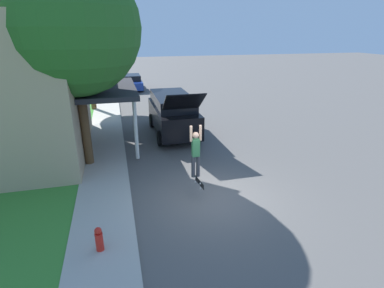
{
  "coord_description": "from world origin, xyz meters",
  "views": [
    {
      "loc": [
        -2.92,
        -8.51,
        5.36
      ],
      "look_at": [
        -0.18,
        2.08,
        1.21
      ],
      "focal_mm": 28.0,
      "sensor_mm": 36.0,
      "label": 1
    }
  ],
  "objects": [
    {
      "name": "sidewalk",
      "position": [
        -3.6,
        6.0,
        0.05
      ],
      "size": [
        1.8,
        80.0,
        0.1
      ],
      "color": "#ADA89E",
      "rests_on": "ground_plane"
    },
    {
      "name": "skateboarder",
      "position": [
        -0.47,
        0.48,
        1.57
      ],
      "size": [
        0.41,
        0.21,
        1.85
      ],
      "color": "#38383D",
      "rests_on": "ground_plane"
    },
    {
      "name": "lawn_tree_near",
      "position": [
        -4.23,
        3.84,
        5.46
      ],
      "size": [
        5.02,
        5.02,
        7.9
      ],
      "color": "brown",
      "rests_on": "lawn"
    },
    {
      "name": "fire_hydrant",
      "position": [
        -3.64,
        -1.9,
        0.43
      ],
      "size": [
        0.2,
        0.2,
        0.67
      ],
      "color": "red",
      "rests_on": "sidewalk"
    },
    {
      "name": "ground_plane",
      "position": [
        0.0,
        0.0,
        0.0
      ],
      "size": [
        120.0,
        120.0,
        0.0
      ],
      "primitive_type": "plane",
      "color": "#54514F"
    },
    {
      "name": "car_down_street",
      "position": [
        -1.26,
        21.23,
        0.69
      ],
      "size": [
        1.92,
        4.48,
        1.41
      ],
      "color": "navy",
      "rests_on": "ground_plane"
    },
    {
      "name": "lawn",
      "position": [
        -8.0,
        6.0,
        0.04
      ],
      "size": [
        10.0,
        80.0,
        0.08
      ],
      "color": "#387F2D",
      "rests_on": "ground_plane"
    },
    {
      "name": "lawn_tree_far",
      "position": [
        -4.48,
        13.66,
        5.59
      ],
      "size": [
        4.41,
        4.41,
        7.74
      ],
      "color": "brown",
      "rests_on": "lawn"
    },
    {
      "name": "skateboard",
      "position": [
        -0.39,
        0.3,
        0.47
      ],
      "size": [
        0.16,
        0.79,
        0.24
      ],
      "color": "black",
      "rests_on": "ground_plane"
    },
    {
      "name": "suv_parked",
      "position": [
        0.01,
        6.98,
        1.19
      ],
      "size": [
        2.19,
        5.86,
        2.85
      ],
      "color": "black",
      "rests_on": "ground_plane"
    }
  ]
}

